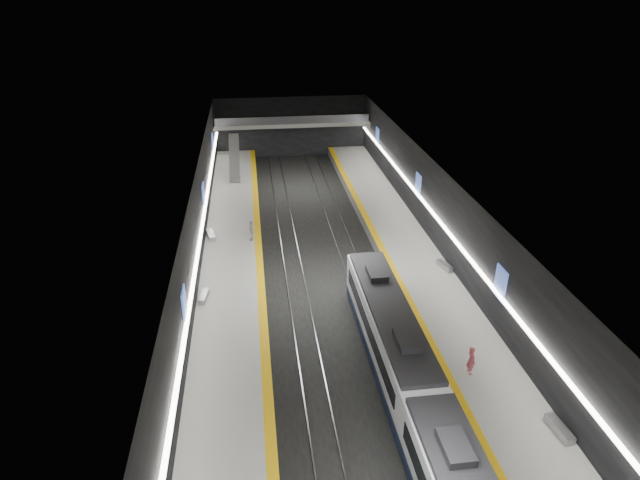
{
  "coord_description": "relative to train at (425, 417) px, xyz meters",
  "views": [
    {
      "loc": [
        -5.39,
        -35.64,
        22.19
      ],
      "look_at": [
        -0.13,
        4.32,
        2.2
      ],
      "focal_mm": 30.0,
      "sensor_mm": 36.0,
      "label": 1
    }
  ],
  "objects": [
    {
      "name": "bench_left_near",
      "position": [
        -12.0,
        14.51,
        -0.99
      ],
      "size": [
        0.73,
        1.77,
        0.42
      ],
      "primitive_type": "cube",
      "rotation": [
        0.0,
        0.0,
        -0.15
      ],
      "color": "#99999E",
      "rests_on": "platform_left"
    },
    {
      "name": "tile_surface_right",
      "position": [
        5.0,
        16.31,
        -1.19
      ],
      "size": [
        5.0,
        70.0,
        0.02
      ],
      "primitive_type": "cube",
      "color": "#A4A5A0",
      "rests_on": "platform_right"
    },
    {
      "name": "cove_light_right",
      "position": [
        7.3,
        16.31,
        1.6
      ],
      "size": [
        0.25,
        68.6,
        0.12
      ],
      "primitive_type": "cube",
      "color": "white",
      "rests_on": "wall_right"
    },
    {
      "name": "platform_right",
      "position": [
        5.0,
        16.31,
        -1.7
      ],
      "size": [
        5.0,
        70.0,
        1.0
      ],
      "primitive_type": "cube",
      "color": "slate",
      "rests_on": "ground"
    },
    {
      "name": "escalator",
      "position": [
        -10.0,
        42.31,
        0.7
      ],
      "size": [
        1.2,
        7.5,
        3.92
      ],
      "primitive_type": "cube",
      "rotation": [
        0.44,
        0.0,
        0.0
      ],
      "color": "#99999E",
      "rests_on": "platform_left"
    },
    {
      "name": "ground",
      "position": [
        -2.5,
        16.31,
        -2.2
      ],
      "size": [
        70.0,
        70.0,
        0.0
      ],
      "primitive_type": "plane",
      "color": "black",
      "rests_on": "ground"
    },
    {
      "name": "bench_left_far",
      "position": [
        -12.0,
        24.8,
        -0.95
      ],
      "size": [
        1.0,
        2.11,
        0.5
      ],
      "primitive_type": "cube",
      "rotation": [
        0.0,
        0.0,
        0.22
      ],
      "color": "#99999E",
      "rests_on": "platform_left"
    },
    {
      "name": "wall_back",
      "position": [
        -2.5,
        51.31,
        1.8
      ],
      "size": [
        20.0,
        0.04,
        8.0
      ],
      "primitive_type": "cube",
      "color": "black",
      "rests_on": "ground"
    },
    {
      "name": "wall_right",
      "position": [
        7.5,
        16.31,
        1.8
      ],
      "size": [
        0.04,
        70.0,
        8.0
      ],
      "primitive_type": "cube",
      "color": "black",
      "rests_on": "ground"
    },
    {
      "name": "passenger_left_a",
      "position": [
        -8.34,
        23.82,
        -0.25
      ],
      "size": [
        0.47,
        1.11,
        1.89
      ],
      "primitive_type": "imported",
      "rotation": [
        0.0,
        0.0,
        -1.56
      ],
      "color": "beige",
      "rests_on": "platform_left"
    },
    {
      "name": "rails",
      "position": [
        -2.5,
        16.31,
        -2.14
      ],
      "size": [
        6.52,
        70.0,
        0.12
      ],
      "color": "gray",
      "rests_on": "ground"
    },
    {
      "name": "tactile_strip_left",
      "position": [
        -7.8,
        16.31,
        -1.18
      ],
      "size": [
        0.6,
        70.0,
        0.02
      ],
      "primitive_type": "cube",
      "color": "yellow",
      "rests_on": "platform_left"
    },
    {
      "name": "tactile_strip_right",
      "position": [
        2.8,
        16.31,
        -1.18
      ],
      "size": [
        0.6,
        70.0,
        0.02
      ],
      "primitive_type": "cube",
      "color": "yellow",
      "rests_on": "platform_right"
    },
    {
      "name": "passenger_right_a",
      "position": [
        4.16,
        4.24,
        -0.28
      ],
      "size": [
        0.49,
        0.7,
        1.84
      ],
      "primitive_type": "imported",
      "rotation": [
        0.0,
        0.0,
        1.65
      ],
      "color": "#C24857",
      "rests_on": "platform_right"
    },
    {
      "name": "bench_right_far",
      "position": [
        7.0,
        16.64,
        -0.98
      ],
      "size": [
        0.9,
        1.82,
        0.43
      ],
      "primitive_type": "cube",
      "rotation": [
        0.0,
        0.0,
        0.25
      ],
      "color": "#99999E",
      "rests_on": "platform_right"
    },
    {
      "name": "bench_right_near",
      "position": [
        7.0,
        -0.81,
        -0.96
      ],
      "size": [
        0.73,
        1.97,
        0.47
      ],
      "primitive_type": "cube",
      "rotation": [
        0.0,
        0.0,
        0.1
      ],
      "color": "#99999E",
      "rests_on": "platform_right"
    },
    {
      "name": "platform_left",
      "position": [
        -10.0,
        16.31,
        -1.7
      ],
      "size": [
        5.0,
        70.0,
        1.0
      ],
      "primitive_type": "cube",
      "color": "slate",
      "rests_on": "ground"
    },
    {
      "name": "mezzanine_bridge",
      "position": [
        -2.5,
        49.24,
        2.84
      ],
      "size": [
        20.0,
        3.0,
        1.5
      ],
      "color": "gray",
      "rests_on": "wall_left"
    },
    {
      "name": "tile_surface_left",
      "position": [
        -10.0,
        16.31,
        -1.19
      ],
      "size": [
        5.0,
        70.0,
        0.02
      ],
      "primitive_type": "cube",
      "color": "#A4A5A0",
      "rests_on": "platform_left"
    },
    {
      "name": "wall_left",
      "position": [
        -12.5,
        16.31,
        1.8
      ],
      "size": [
        0.04,
        70.0,
        8.0
      ],
      "primitive_type": "cube",
      "color": "black",
      "rests_on": "ground"
    },
    {
      "name": "cove_light_left",
      "position": [
        -12.3,
        16.31,
        1.6
      ],
      "size": [
        0.25,
        68.6,
        0.12
      ],
      "primitive_type": "cube",
      "color": "white",
      "rests_on": "wall_left"
    },
    {
      "name": "ad_posters",
      "position": [
        -2.5,
        17.31,
        2.3
      ],
      "size": [
        19.94,
        53.5,
        2.2
      ],
      "color": "#466AD2",
      "rests_on": "wall_left"
    },
    {
      "name": "ceiling",
      "position": [
        -2.5,
        16.31,
        5.8
      ],
      "size": [
        20.0,
        70.0,
        0.04
      ],
      "primitive_type": "cube",
      "rotation": [
        3.14,
        0.0,
        0.0
      ],
      "color": "beige",
      "rests_on": "wall_left"
    },
    {
      "name": "train",
      "position": [
        0.0,
        0.0,
        0.0
      ],
      "size": [
        2.69,
        30.05,
        3.6
      ],
      "color": "#0D1832",
      "rests_on": "ground"
    }
  ]
}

